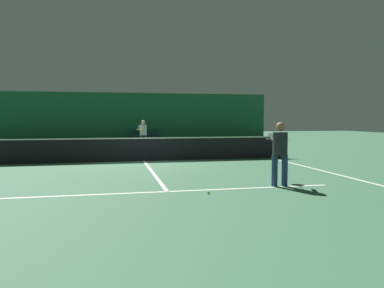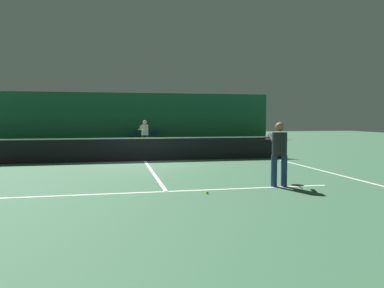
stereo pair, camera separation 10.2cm
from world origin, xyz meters
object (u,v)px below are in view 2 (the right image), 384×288
(player_far, at_px, (145,132))
(courtside_chair_1, at_px, (141,134))
(player_near, at_px, (279,149))
(tennis_ball, at_px, (207,192))
(courtside_chair_3, at_px, (157,134))
(courtside_chair_0, at_px, (132,134))
(tennis_net, at_px, (145,148))
(courtside_chair_2, at_px, (149,134))

(player_far, bearing_deg, courtside_chair_1, -167.63)
(player_far, distance_m, courtside_chair_1, 8.97)
(player_near, relative_size, courtside_chair_1, 1.94)
(player_near, height_order, tennis_ball, player_near)
(player_far, relative_size, courtside_chair_3, 1.93)
(courtside_chair_3, bearing_deg, player_near, 2.26)
(courtside_chair_0, bearing_deg, player_far, 1.63)
(player_near, xyz_separation_m, courtside_chair_1, (-2.08, 20.74, -0.46))
(tennis_net, relative_size, player_far, 7.42)
(courtside_chair_2, relative_size, tennis_ball, 12.73)
(courtside_chair_0, bearing_deg, courtside_chair_1, 90.00)
(courtside_chair_0, height_order, courtside_chair_3, same)
(tennis_net, relative_size, courtside_chair_2, 14.29)
(tennis_net, bearing_deg, courtside_chair_0, 89.27)
(player_near, bearing_deg, player_far, 23.92)
(courtside_chair_1, bearing_deg, courtside_chair_0, -90.00)
(tennis_net, distance_m, courtside_chair_1, 14.48)
(courtside_chair_0, relative_size, courtside_chair_2, 1.00)
(courtside_chair_0, relative_size, tennis_ball, 12.73)
(player_near, bearing_deg, courtside_chair_2, 16.14)
(courtside_chair_3, relative_size, tennis_ball, 12.73)
(courtside_chair_0, xyz_separation_m, courtside_chair_3, (1.90, 0.00, 0.00))
(player_near, bearing_deg, tennis_net, 36.90)
(tennis_net, xyz_separation_m, player_far, (0.44, 5.51, 0.43))
(courtside_chair_1, height_order, courtside_chair_3, same)
(courtside_chair_0, bearing_deg, tennis_net, -0.73)
(player_far, bearing_deg, courtside_chair_0, -163.58)
(player_near, xyz_separation_m, courtside_chair_3, (-0.82, 20.74, -0.46))
(tennis_net, distance_m, courtside_chair_3, 14.61)
(courtside_chair_1, bearing_deg, tennis_net, -3.23)
(player_near, relative_size, courtside_chair_2, 1.94)
(courtside_chair_3, bearing_deg, tennis_net, -8.19)
(tennis_ball, bearing_deg, player_far, 92.07)
(tennis_ball, bearing_deg, courtside_chair_3, 86.79)
(courtside_chair_2, height_order, courtside_chair_3, same)
(player_near, xyz_separation_m, courtside_chair_2, (-1.45, 20.74, -0.46))
(player_near, distance_m, courtside_chair_2, 20.79)
(player_far, height_order, courtside_chair_1, player_far)
(player_far, distance_m, courtside_chair_0, 8.96)
(player_near, relative_size, tennis_ball, 24.69)
(tennis_net, height_order, tennis_ball, tennis_net)
(tennis_net, relative_size, tennis_ball, 181.82)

